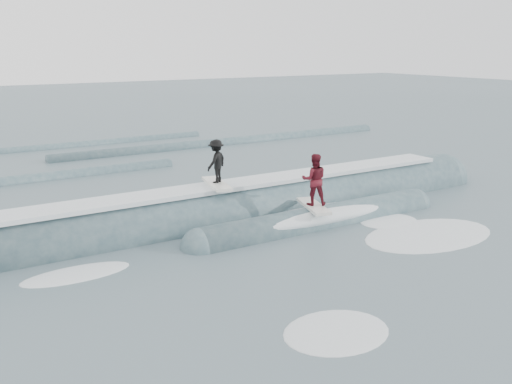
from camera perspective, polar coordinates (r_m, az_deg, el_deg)
ground at (r=16.73m, az=6.37°, el=-6.21°), size 160.00×160.00×0.00m
breaking_wave at (r=20.10m, az=-0.31°, el=-2.43°), size 23.00×3.96×2.37m
surfer_black at (r=19.31m, az=-3.99°, el=2.82°), size 1.10×2.07×1.57m
surfer_red at (r=18.92m, az=5.83°, el=0.97°), size 1.13×2.07×1.82m
whitewater at (r=17.19m, az=9.78°, el=-5.77°), size 13.54×7.69×0.10m
far_swells at (r=31.69m, az=-15.29°, el=3.28°), size 38.88×8.65×0.80m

